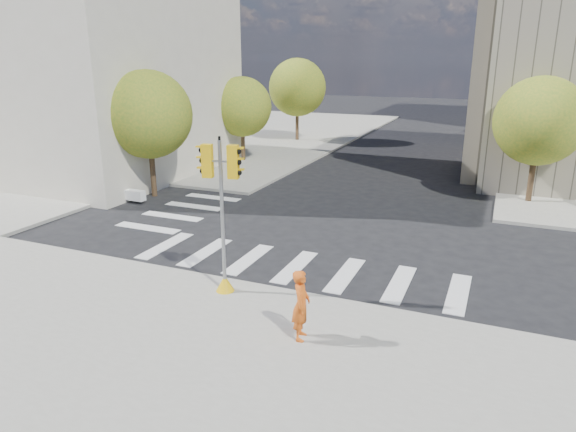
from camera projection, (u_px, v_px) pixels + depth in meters
The scene contains 14 objects.
ground at pixel (317, 248), 19.45m from camera, with size 160.00×160.00×0.00m, color black.
sidewalk_far_left at pixel (214, 132), 49.75m from camera, with size 28.00×40.00×0.15m, color gray.
classical_building at pixel (61, 66), 32.03m from camera, with size 19.00×15.00×12.70m.
tree_lw_near at pixel (148, 115), 25.64m from camera, with size 4.40×4.40×6.41m.
tree_lw_mid at pixel (242, 107), 34.57m from camera, with size 4.00×4.00×5.77m.
tree_lw_far at pixel (297, 88), 43.15m from camera, with size 4.80×4.80×6.95m.
tree_re_near at pixel (539, 121), 24.27m from camera, with size 4.20×4.20×6.16m.
tree_re_mid at pixel (532, 98), 34.75m from camera, with size 4.60×4.60×6.66m.
tree_re_far at pixel (527, 94), 45.45m from camera, with size 4.00×4.00×5.88m.
lamp_near at pixel (548, 104), 27.45m from camera, with size 0.35×0.18×8.11m.
lamp_far at pixel (538, 89), 39.78m from camera, with size 0.35×0.18×8.11m.
traffic_signal at pixel (223, 228), 15.00m from camera, with size 1.08×0.56×4.69m.
photographer at pixel (301, 305), 12.69m from camera, with size 0.67×0.44×1.84m, color #D35413.
planter_wall at pixel (97, 190), 26.45m from camera, with size 6.00×0.40×0.50m, color white.
Camera 1 is at (6.06, -17.23, 6.91)m, focal length 32.00 mm.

